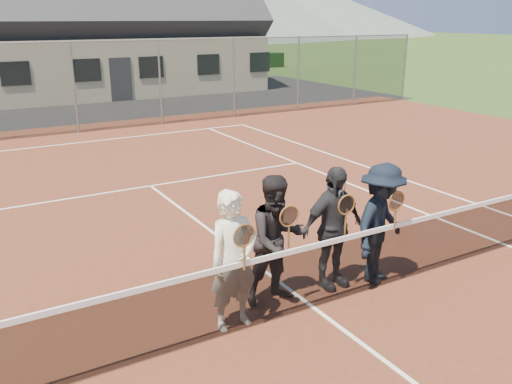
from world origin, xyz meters
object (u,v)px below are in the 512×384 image
tennis_net (314,273)px  player_d (381,224)px  clubhouse (103,12)px  player_b (277,240)px  player_a (234,261)px  player_c (333,228)px

tennis_net → player_d: player_d is taller
clubhouse → player_b: 24.16m
tennis_net → clubhouse: clubhouse is taller
player_d → clubhouse: bearing=83.5°
clubhouse → player_a: size_ratio=8.67×
tennis_net → player_b: (-0.32, 0.42, 0.38)m
player_b → player_d: 1.63m
clubhouse → player_a: (-5.12, -23.84, -3.07)m
clubhouse → player_a: bearing=-102.1°
player_b → player_c: same height
player_a → player_d: (2.42, 0.02, -0.00)m
player_d → player_c: bearing=161.8°
player_c → player_b: bearing=178.6°
player_c → tennis_net: bearing=-146.2°
clubhouse → player_b: clubhouse is taller
player_c → player_d: (0.69, -0.23, -0.00)m
tennis_net → player_c: player_c is taller
clubhouse → player_d: 24.17m
player_b → player_c: bearing=-1.4°
clubhouse → player_c: (-3.40, -23.60, -3.07)m
clubhouse → player_b: size_ratio=8.67×
tennis_net → player_a: bearing=172.2°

